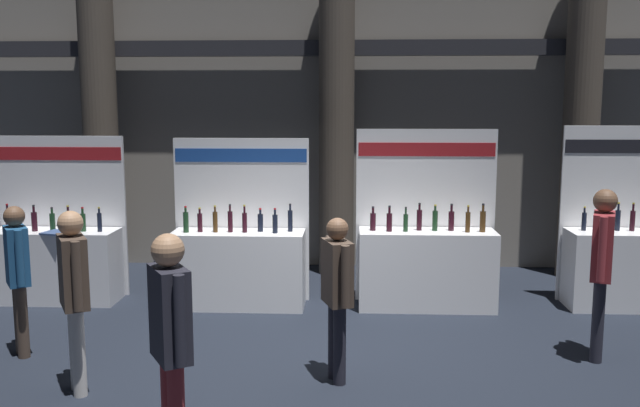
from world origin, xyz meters
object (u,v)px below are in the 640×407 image
object	(u,v)px
visitor_0	(171,332)
visitor_3	(602,258)
exhibitor_booth_1	(239,262)
visitor_2	(18,269)
visitor_1	(337,286)
exhibitor_booth_2	(426,261)
exhibitor_booth_0	(56,258)
exhibitor_booth_3	(623,261)
visitor_4	(74,285)

from	to	relation	value
visitor_0	visitor_3	bearing A→B (deg)	90.52
visitor_0	exhibitor_booth_1	bearing A→B (deg)	151.73
visitor_2	visitor_1	bearing A→B (deg)	-132.81
visitor_3	exhibitor_booth_1	bearing A→B (deg)	87.75
exhibitor_booth_2	visitor_3	world-z (taller)	exhibitor_booth_2
visitor_0	visitor_2	xyz separation A→B (m)	(-2.23, 2.21, -0.12)
visitor_0	visitor_3	world-z (taller)	visitor_3
exhibitor_booth_0	exhibitor_booth_3	world-z (taller)	exhibitor_booth_3
exhibitor_booth_1	exhibitor_booth_3	world-z (taller)	exhibitor_booth_3
exhibitor_booth_0	visitor_2	bearing A→B (deg)	-75.80
exhibitor_booth_3	visitor_4	size ratio (longest dim) A/B	1.39
visitor_3	visitor_4	size ratio (longest dim) A/B	1.05
exhibitor_booth_2	visitor_2	bearing A→B (deg)	-156.26
exhibitor_booth_1	visitor_2	bearing A→B (deg)	-136.60
exhibitor_booth_3	visitor_0	world-z (taller)	exhibitor_booth_3
exhibitor_booth_2	visitor_3	distance (m)	2.46
visitor_2	visitor_3	xyz separation A→B (m)	(6.11, 0.18, 0.15)
visitor_0	visitor_2	size ratio (longest dim) A/B	1.10
visitor_1	exhibitor_booth_0	bearing A→B (deg)	-142.82
exhibitor_booth_2	visitor_0	bearing A→B (deg)	-118.48
exhibitor_booth_1	exhibitor_booth_2	world-z (taller)	exhibitor_booth_2
visitor_0	visitor_2	bearing A→B (deg)	-165.82
exhibitor_booth_0	visitor_0	size ratio (longest dim) A/B	1.26
visitor_4	visitor_2	bearing A→B (deg)	17.85
visitor_2	visitor_4	distance (m)	1.34
visitor_2	visitor_3	distance (m)	6.11
exhibitor_booth_0	visitor_1	xyz separation A→B (m)	(3.90, -2.57, 0.36)
exhibitor_booth_1	visitor_4	bearing A→B (deg)	-110.34
exhibitor_booth_0	visitor_4	world-z (taller)	exhibitor_booth_0
visitor_2	visitor_3	bearing A→B (deg)	-122.41
exhibitor_booth_1	visitor_1	xyz separation A→B (m)	(1.36, -2.43, 0.36)
visitor_2	exhibitor_booth_1	bearing A→B (deg)	-80.71
exhibitor_booth_2	exhibitor_booth_3	size ratio (longest dim) A/B	0.98
visitor_0	visitor_3	distance (m)	4.55
visitor_4	visitor_0	bearing A→B (deg)	-165.91
visitor_0	visitor_1	distance (m)	2.05
visitor_2	visitor_3	size ratio (longest dim) A/B	0.89
visitor_0	visitor_1	world-z (taller)	visitor_0
exhibitor_booth_2	visitor_4	world-z (taller)	exhibitor_booth_2
exhibitor_booth_1	exhibitor_booth_3	xyz separation A→B (m)	(5.07, 0.19, 0.02)
exhibitor_booth_0	exhibitor_booth_1	world-z (taller)	exhibitor_booth_0
exhibitor_booth_0	exhibitor_booth_1	xyz separation A→B (m)	(2.54, -0.13, 0.01)
visitor_1	exhibitor_booth_2	bearing A→B (deg)	136.36
visitor_0	visitor_4	world-z (taller)	visitor_0
exhibitor_booth_2	visitor_4	xyz separation A→B (m)	(-3.52, -2.88, 0.42)
exhibitor_booth_0	visitor_0	world-z (taller)	exhibitor_booth_0
exhibitor_booth_1	exhibitor_booth_2	xyz separation A→B (m)	(2.48, 0.07, 0.02)
visitor_1	exhibitor_booth_1	bearing A→B (deg)	-170.32
exhibitor_booth_3	visitor_1	bearing A→B (deg)	-144.78
exhibitor_booth_2	visitor_3	xyz separation A→B (m)	(1.60, -1.80, 0.48)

